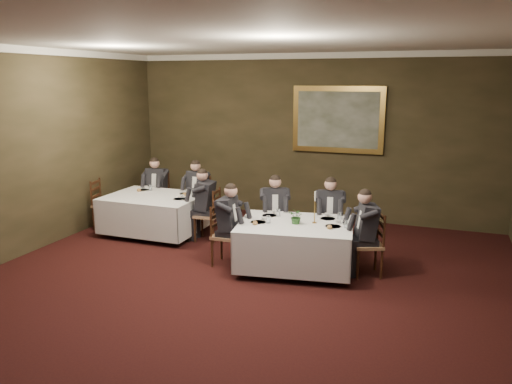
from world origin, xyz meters
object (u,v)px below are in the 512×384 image
Objects in this scene: diner_main_endleft at (227,234)px; diner_main_backleft at (275,221)px; table_second at (154,211)px; chair_sec_endleft at (106,214)px; centerpiece at (297,216)px; chair_sec_endright at (208,225)px; chair_main_endright at (368,257)px; painting at (338,120)px; chair_main_backright at (329,237)px; candlestick at (315,211)px; chair_main_backleft at (275,233)px; diner_sec_endright at (207,214)px; table_main at (295,242)px; diner_main_backright at (329,224)px; chair_sec_backright at (199,210)px; diner_main_endright at (368,243)px; chair_main_endleft at (226,248)px; diner_sec_backright at (198,200)px; chair_sec_backleft at (158,206)px; diner_sec_backleft at (158,196)px.

diner_main_backleft is at bearing 153.05° from diner_main_endleft.
table_second is 1.17m from chair_sec_endleft.
chair_sec_endright is at bearing 155.78° from centerpiece.
painting reaches higher than chair_main_endright.
candlestick is at bearing 73.89° from chair_main_backright.
chair_main_backleft is at bearing 153.48° from diner_main_endleft.
chair_sec_endright is 0.23m from diner_sec_endright.
table_main is 1.47× the size of diner_main_backright.
diner_sec_endright is at bearing -130.98° from painting.
chair_main_endright is (0.78, -0.80, 0.00)m from chair_main_backright.
painting is at bearing -150.23° from chair_sec_backright.
diner_sec_endright reaches higher than candlestick.
diner_main_backleft is 1.00× the size of diner_main_backright.
diner_main_endright is 1.35× the size of chair_sec_backright.
diner_main_backright is (3.43, 0.11, 0.06)m from table_second.
table_main is at bearing 98.18° from chair_main_endleft.
diner_main_endleft and diner_sec_backright have the same top height.
chair_main_endleft is 0.52× the size of painting.
centerpiece is at bearing 146.54° from chair_sec_backleft.
diner_main_endright is (1.11, 0.17, 0.06)m from table_main.
diner_main_endleft is at bearing 78.00° from diner_main_endright.
chair_main_backright is (3.43, 0.12, -0.17)m from table_second.
chair_sec_endleft is (-1.65, -0.94, 0.00)m from chair_sec_backright.
diner_main_endright is 1.35× the size of chair_sec_backleft.
diner_sec_backleft is at bearing -23.80° from chair_main_backright.
chair_main_endright is 4.97m from chair_sec_backleft.
diner_main_endright is (2.22, 0.35, 0.23)m from chair_main_endleft.
chair_sec_endleft is at bearing -108.90° from chair_main_endleft.
centerpiece is at bearing 96.91° from chair_main_endleft.
table_main is at bearing 58.84° from diner_main_backright.
diner_main_endright is 1.00× the size of diner_sec_endright.
table_second is at bearing 164.45° from table_main.
diner_main_backleft and diner_main_endleft have the same top height.
chair_sec_backleft reaches higher than table_second.
table_main is 2.14m from diner_sec_endright.
chair_main_backright is 1.12m from chair_main_endright.
chair_sec_backleft and chair_sec_endright have the same top height.
chair_main_backright is 1.86m from diner_main_endleft.
diner_main_endright is (0.77, -0.80, 0.00)m from diner_main_backright.
diner_main_endleft is at bearing -27.46° from table_second.
table_main and table_second have the same top height.
chair_main_endright is 5.41m from chair_sec_endleft.
chair_sec_backleft is 1.90m from diner_sec_endright.
chair_main_backleft is 3.01m from painting.
chair_main_backleft is 3.12m from chair_sec_backleft.
centerpiece is 3.37m from painting.
centerpiece is at bearing -89.62° from painting.
chair_main_endright is at bearing -69.16° from painting.
table_second is 6.97× the size of centerpiece.
centerpiece is at bearing -15.84° from table_second.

